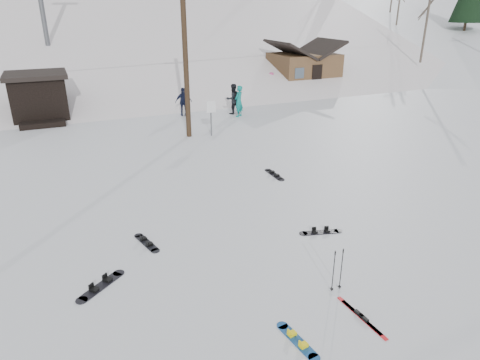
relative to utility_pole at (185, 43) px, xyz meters
name	(u,v)px	position (x,y,z in m)	size (l,w,h in m)	color
ground	(288,306)	(-2.00, -14.00, -4.68)	(200.00, 200.00, 0.00)	white
ski_slope	(93,143)	(-2.00, 41.00, -16.68)	(60.00, 75.00, 45.00)	white
ridge_right	(336,118)	(36.00, 36.00, -15.68)	(34.00, 85.00, 36.00)	white
treeline_right	(365,54)	(34.00, 28.00, -4.68)	(20.00, 60.00, 10.00)	black
treeline_crest	(68,40)	(-2.00, 72.00, -4.68)	(50.00, 6.00, 10.00)	black
utility_pole	(185,43)	(0.00, 0.00, 0.00)	(2.00, 0.26, 9.00)	#3A2819
trail_sign	(211,112)	(1.10, -0.42, -3.41)	(0.50, 0.09, 1.85)	#595B60
lift_hut	(39,97)	(-7.00, 6.94, -3.32)	(3.40, 4.10, 2.75)	black
cabin	(304,69)	(13.00, 10.00, -3.20)	(5.39, 4.40, 3.77)	brown
hero_snowboard	(298,340)	(-2.39, -15.06, -4.66)	(0.38, 1.29, 0.09)	#174F96
hero_skis	(361,317)	(-0.72, -15.01, -4.66)	(0.17, 1.56, 0.08)	red
ski_poles	(337,270)	(-0.66, -13.94, -4.11)	(0.31, 0.08, 1.12)	black
board_scatter_a	(101,286)	(-5.86, -11.53, -4.65)	(1.25, 1.05, 0.11)	black
board_scatter_b	(147,242)	(-4.39, -9.93, -4.66)	(0.51, 1.29, 0.09)	black
board_scatter_d	(321,232)	(0.59, -11.43, -4.66)	(1.30, 0.54, 0.09)	black
board_scatter_f	(274,174)	(1.51, -6.68, -4.66)	(0.27, 1.42, 0.10)	black
skier_teal	(239,101)	(4.09, 2.87, -3.74)	(0.69, 0.45, 1.88)	#0C7E76
skier_dark	(233,99)	(4.03, 3.65, -3.75)	(0.91, 0.71, 1.87)	black
skier_pink	(271,82)	(9.69, 9.37, -3.94)	(0.95, 0.55, 1.48)	#D24A8B
skier_navy	(184,102)	(1.06, 4.39, -3.82)	(1.01, 0.42, 1.72)	#181F3D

